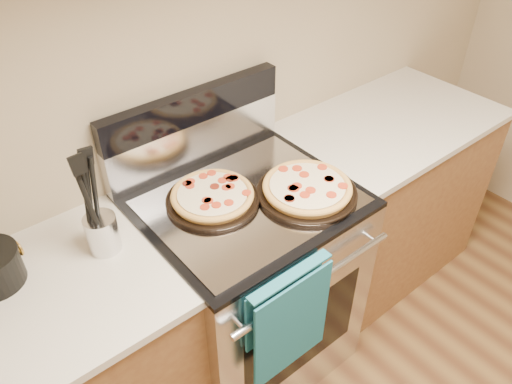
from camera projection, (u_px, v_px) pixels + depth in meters
wall_back at (182, 54)px, 1.75m from camera, size 4.00×0.00×4.00m
range_body at (247, 285)px, 2.09m from camera, size 0.76×0.68×0.90m
oven_window at (302, 337)px, 1.89m from camera, size 0.56×0.01×0.40m
cooktop at (246, 200)px, 1.81m from camera, size 0.76×0.68×0.02m
backsplash_lower at (196, 141)px, 1.93m from camera, size 0.76×0.06×0.18m
backsplash_upper at (193, 106)px, 1.84m from camera, size 0.76×0.06×0.12m
oven_handle at (316, 281)px, 1.65m from camera, size 0.70×0.03×0.03m
dish_towel at (288, 319)px, 1.65m from camera, size 0.32×0.05×0.42m
foil_sheet at (251, 201)px, 1.78m from camera, size 0.70×0.55×0.01m
cabinet_right at (378, 199)px, 2.55m from camera, size 1.00×0.62×0.88m
countertop_right at (393, 122)px, 2.27m from camera, size 1.02×0.64×0.03m
pepperoni_pizza_back at (213, 197)px, 1.76m from camera, size 0.36×0.36×0.04m
pepperoni_pizza_front at (307, 189)px, 1.79m from camera, size 0.47×0.47×0.05m
utensil_crock at (103, 233)px, 1.57m from camera, size 0.12×0.12×0.13m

